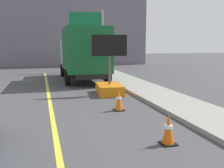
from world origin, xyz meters
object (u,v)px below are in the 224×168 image
Objects in this scene: highway_guide_sign at (93,30)px; traffic_cone_far_lane at (119,100)px; traffic_cone_mid_lane at (168,129)px; box_truck at (83,52)px; arrow_board_trailer at (109,84)px.

traffic_cone_far_lane is at bearing -97.23° from highway_guide_sign.
traffic_cone_mid_lane is 0.97× the size of traffic_cone_far_lane.
box_truck is 8.60× the size of traffic_cone_far_lane.
arrow_board_trailer is 5.07m from box_truck.
highway_guide_sign is 16.54m from traffic_cone_mid_lane.
traffic_cone_far_lane is at bearing 93.67° from traffic_cone_mid_lane.
arrow_board_trailer is 0.54× the size of highway_guide_sign.
arrow_board_trailer is 3.05m from traffic_cone_far_lane.
arrow_board_trailer is at bearing -85.06° from box_truck.
box_truck is at bearing 94.94° from arrow_board_trailer.
box_truck is (-0.42, 4.89, 1.28)m from arrow_board_trailer.
highway_guide_sign reaches higher than box_truck.
traffic_cone_far_lane is (-0.21, 3.30, 0.01)m from traffic_cone_mid_lane.
traffic_cone_mid_lane is (0.19, -11.20, -1.40)m from box_truck.
traffic_cone_far_lane is (-1.64, -12.89, -3.05)m from highway_guide_sign.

